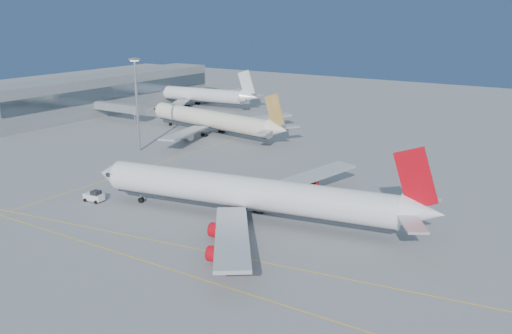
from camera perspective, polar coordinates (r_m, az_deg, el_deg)
name	(u,v)px	position (r m, az deg, el deg)	size (l,w,h in m)	color
ground	(192,233)	(109.35, -6.37, -6.61)	(500.00, 500.00, 0.00)	slate
terminal	(106,93)	(244.92, -14.78, 7.18)	(18.40, 110.00, 15.00)	gray
jet_bridge	(121,108)	(220.70, -13.37, 5.78)	(23.60, 3.60, 6.90)	gray
taxiway_lines	(157,209)	(122.93, -9.83, -4.20)	(118.86, 140.00, 0.02)	yellow
airliner_virgin	(253,194)	(113.53, -0.34, -2.70)	(73.76, 65.55, 18.26)	white
airliner_etihad	(214,120)	(192.19, -4.26, 4.72)	(63.76, 58.32, 16.67)	#F0E6CC
airliner_third	(193,94)	(251.05, -6.31, 7.24)	(63.15, 57.88, 16.93)	white
pushback_tug	(94,196)	(130.75, -15.86, -2.83)	(4.65, 3.11, 2.50)	white
light_mast	(136,97)	(171.07, -11.87, 6.85)	(2.36, 2.36, 27.36)	gray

